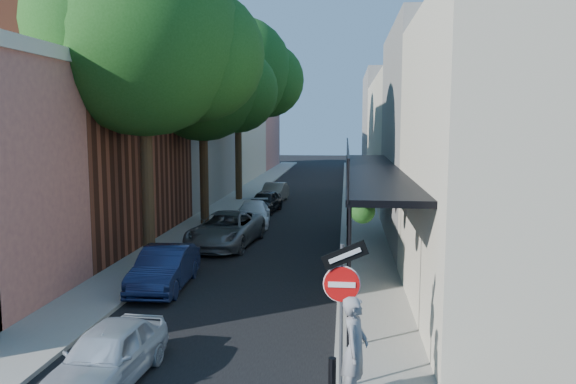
% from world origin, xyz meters
% --- Properties ---
extents(road_surface, '(6.00, 64.00, 0.01)m').
position_xyz_m(road_surface, '(0.00, 30.00, 0.01)').
color(road_surface, black).
rests_on(road_surface, ground).
extents(sidewalk_left, '(2.00, 64.00, 0.12)m').
position_xyz_m(sidewalk_left, '(-4.00, 30.00, 0.06)').
color(sidewalk_left, gray).
rests_on(sidewalk_left, ground).
extents(sidewalk_right, '(2.00, 64.00, 0.12)m').
position_xyz_m(sidewalk_right, '(4.00, 30.00, 0.06)').
color(sidewalk_right, gray).
rests_on(sidewalk_right, ground).
extents(buildings_left, '(10.10, 59.10, 12.00)m').
position_xyz_m(buildings_left, '(-9.30, 28.76, 4.94)').
color(buildings_left, tan).
rests_on(buildings_left, ground).
extents(buildings_right, '(9.80, 55.00, 10.00)m').
position_xyz_m(buildings_right, '(8.99, 29.49, 4.42)').
color(buildings_right, beige).
rests_on(buildings_right, ground).
extents(sign_post, '(0.89, 0.17, 2.99)m').
position_xyz_m(sign_post, '(3.16, 0.97, 2.04)').
color(sign_post, '#595B60').
rests_on(sign_post, ground).
extents(bollard, '(0.14, 0.14, 0.80)m').
position_xyz_m(bollard, '(3.00, 0.50, 0.52)').
color(bollard, black).
rests_on(bollard, sidewalk_right).
extents(oak_near, '(7.48, 6.80, 11.42)m').
position_xyz_m(oak_near, '(-3.37, 10.26, 7.88)').
color(oak_near, '#382816').
rests_on(oak_near, ground).
extents(oak_mid, '(6.60, 6.00, 10.20)m').
position_xyz_m(oak_mid, '(-3.42, 18.23, 7.06)').
color(oak_mid, '#382816').
rests_on(oak_mid, ground).
extents(oak_far, '(7.70, 7.00, 11.90)m').
position_xyz_m(oak_far, '(-3.35, 27.27, 8.26)').
color(oak_far, '#382816').
rests_on(oak_far, ground).
extents(parked_car_a, '(1.63, 3.55, 1.18)m').
position_xyz_m(parked_car_a, '(-1.40, 0.95, 0.59)').
color(parked_car_a, '#B1BAC4').
rests_on(parked_car_a, ground).
extents(parked_car_b, '(1.51, 3.97, 1.29)m').
position_xyz_m(parked_car_b, '(-2.34, 7.29, 0.65)').
color(parked_car_b, '#152044').
rests_on(parked_car_b, ground).
extents(parked_car_c, '(2.81, 5.25, 1.40)m').
position_xyz_m(parked_car_c, '(-1.75, 13.44, 0.70)').
color(parked_car_c, slate).
rests_on(parked_car_c, ground).
extents(parked_car_d, '(2.08, 4.20, 1.17)m').
position_xyz_m(parked_car_d, '(-1.40, 18.29, 0.59)').
color(parked_car_d, white).
rests_on(parked_car_d, ground).
extents(parked_car_e, '(1.86, 3.77, 1.24)m').
position_xyz_m(parked_car_e, '(-1.40, 22.42, 0.62)').
color(parked_car_e, black).
rests_on(parked_car_e, ground).
extents(parked_car_f, '(1.60, 3.82, 1.23)m').
position_xyz_m(parked_car_f, '(-1.40, 26.72, 0.61)').
color(parked_car_f, gray).
rests_on(parked_car_f, ground).
extents(pedestrian, '(0.61, 0.79, 1.95)m').
position_xyz_m(pedestrian, '(3.40, 0.50, 1.09)').
color(pedestrian, gray).
rests_on(pedestrian, sidewalk_right).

